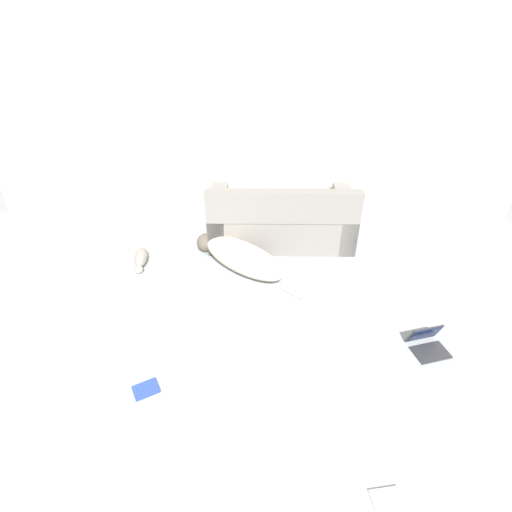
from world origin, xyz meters
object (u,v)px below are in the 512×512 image
object	(u,v)px
couch	(281,220)
dog	(241,257)
laptop_open	(427,341)
book_blue	(146,389)
cat	(141,258)
book_cream	(386,498)

from	to	relation	value
couch	dog	xyz separation A→B (m)	(-0.46, -0.65, -0.12)
laptop_open	book_blue	xyz separation A→B (m)	(-2.38, -0.58, -0.06)
dog	laptop_open	bearing A→B (deg)	-175.26
laptop_open	book_blue	distance (m)	2.45
laptop_open	book_blue	size ratio (longest dim) A/B	1.53
couch	laptop_open	size ratio (longest dim) A/B	4.80
couch	cat	distance (m)	1.75
dog	book_cream	bearing A→B (deg)	152.11
cat	book_blue	size ratio (longest dim) A/B	2.11
couch	book_cream	distance (m)	3.18
cat	laptop_open	xyz separation A→B (m)	(2.92, -1.17, -0.01)
laptop_open	book_cream	world-z (taller)	laptop_open
couch	cat	xyz separation A→B (m)	(-1.62, -0.62, -0.21)
couch	book_blue	xyz separation A→B (m)	(-1.08, -2.36, -0.27)
couch	book_cream	bearing A→B (deg)	99.91
dog	book_cream	xyz separation A→B (m)	(1.11, -2.46, -0.14)
dog	book_blue	world-z (taller)	dog
cat	couch	bearing A→B (deg)	102.84
book_cream	couch	bearing A→B (deg)	101.96
dog	cat	xyz separation A→B (m)	(-1.17, 0.03, -0.08)
book_blue	book_cream	xyz separation A→B (m)	(1.74, -0.74, 0.00)
book_blue	book_cream	size ratio (longest dim) A/B	1.14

